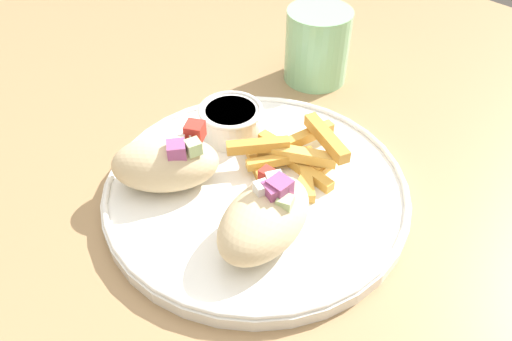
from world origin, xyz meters
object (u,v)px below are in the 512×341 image
object	(u,v)px
water_glass	(317,49)
sauce_ramekin	(231,120)
pita_sandwich_far	(166,162)
pita_sandwich_near	(265,217)
fries_pile	(294,158)
plate	(256,188)

from	to	relation	value
water_glass	sauce_ramekin	bearing A→B (deg)	-171.64
water_glass	pita_sandwich_far	bearing A→B (deg)	-171.87
pita_sandwich_near	fries_pile	size ratio (longest dim) A/B	0.99
fries_pile	water_glass	distance (m)	0.20
pita_sandwich_near	water_glass	xyz separation A→B (m)	(0.25, 0.16, 0.00)
plate	pita_sandwich_near	size ratio (longest dim) A/B	2.59
pita_sandwich_near	water_glass	distance (m)	0.30
fries_pile	sauce_ramekin	size ratio (longest dim) A/B	1.69
pita_sandwich_far	water_glass	xyz separation A→B (m)	(0.27, 0.04, 0.00)
plate	water_glass	size ratio (longest dim) A/B	3.24
fries_pile	pita_sandwich_near	bearing A→B (deg)	-153.02
pita_sandwich_near	sauce_ramekin	xyz separation A→B (m)	(0.08, 0.13, -0.01)
pita_sandwich_far	fries_pile	xyz separation A→B (m)	(0.11, -0.07, -0.01)
pita_sandwich_near	fries_pile	distance (m)	0.10
plate	pita_sandwich_far	distance (m)	0.09
pita_sandwich_near	pita_sandwich_far	distance (m)	0.12
pita_sandwich_far	sauce_ramekin	distance (m)	0.10
sauce_ramekin	water_glass	bearing A→B (deg)	8.36
plate	water_glass	xyz separation A→B (m)	(0.21, 0.10, 0.03)
pita_sandwich_near	water_glass	size ratio (longest dim) A/B	1.25
pita_sandwich_near	pita_sandwich_far	world-z (taller)	same
fries_pile	water_glass	xyz separation A→B (m)	(0.16, 0.11, 0.02)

